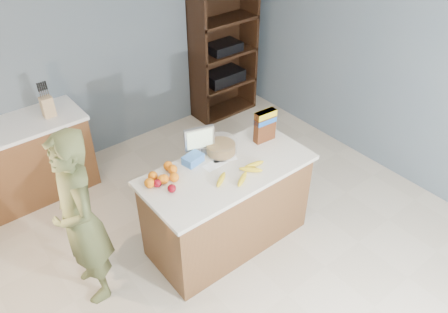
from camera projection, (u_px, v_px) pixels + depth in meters
floor at (247, 257)px, 4.21m from camera, size 4.50×5.00×0.02m
walls at (253, 108)px, 3.22m from camera, size 4.52×5.02×2.51m
counter_peninsula at (227, 208)px, 4.15m from camera, size 1.56×0.76×0.90m
back_cabinet at (31, 159)px, 4.72m from camera, size 1.24×0.62×0.90m
shelving_unit at (222, 54)px, 5.94m from camera, size 0.90×0.40×1.80m
person at (80, 221)px, 3.45m from camera, size 0.43×0.62×1.63m
knife_block at (47, 106)px, 4.51m from camera, size 0.12×0.10×0.31m
envelopes at (220, 161)px, 3.94m from camera, size 0.36×0.19×0.00m
bananas at (242, 173)px, 3.77m from camera, size 0.56×0.26×0.05m
apples at (164, 186)px, 3.61m from camera, size 0.13×0.20×0.07m
oranges at (162, 177)px, 3.70m from camera, size 0.34×0.25×0.08m
blue_carton at (193, 159)px, 3.90m from camera, size 0.20×0.15×0.08m
salad_bowl at (221, 147)px, 4.02m from camera, size 0.30×0.30×0.13m
tv at (199, 139)px, 3.94m from camera, size 0.28×0.12×0.28m
cereal_box at (265, 124)px, 4.10m from camera, size 0.22×0.10×0.32m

